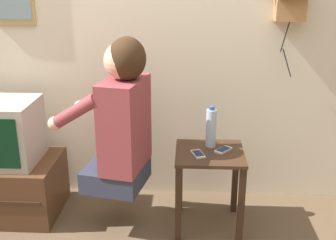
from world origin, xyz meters
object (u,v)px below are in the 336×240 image
object	(u,v)px
cell_phone_spare	(223,150)
water_bottle	(211,128)
television	(3,132)
person	(121,118)
cell_phone_held	(198,154)

from	to	relation	value
cell_phone_spare	water_bottle	distance (m)	0.17
television	person	bearing A→B (deg)	-10.31
television	cell_phone_spare	world-z (taller)	television
person	water_bottle	distance (m)	0.60
water_bottle	cell_phone_spare	bearing A→B (deg)	-42.53
person	cell_phone_spare	bearing A→B (deg)	-71.63
cell_phone_held	person	bearing A→B (deg)	161.96
person	cell_phone_held	distance (m)	0.53
cell_phone_spare	water_bottle	size ratio (longest dim) A/B	0.49
cell_phone_held	water_bottle	world-z (taller)	water_bottle
television	cell_phone_spare	xyz separation A→B (m)	(1.48, -0.08, -0.07)
person	water_bottle	world-z (taller)	person
cell_phone_held	cell_phone_spare	size ratio (longest dim) A/B	1.02
cell_phone_held	water_bottle	xyz separation A→B (m)	(0.09, 0.15, 0.12)
cell_phone_held	cell_phone_spare	distance (m)	0.18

